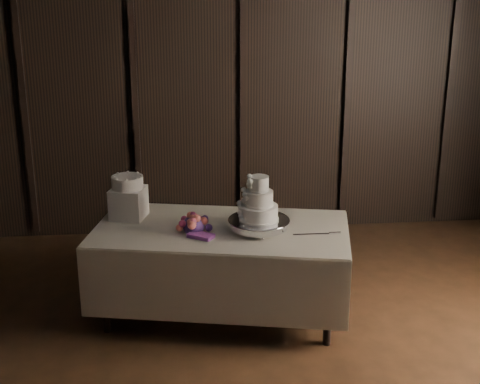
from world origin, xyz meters
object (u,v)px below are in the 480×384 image
(bouquet, at_px, (194,224))
(wedding_cake, at_px, (256,203))
(small_cake, at_px, (127,182))
(display_table, at_px, (221,268))
(cake_stand, at_px, (259,225))
(box_pedestal, at_px, (129,203))

(bouquet, bearing_deg, wedding_cake, -3.94)
(small_cake, bearing_deg, bouquet, -36.78)
(display_table, relative_size, wedding_cake, 6.18)
(display_table, height_order, bouquet, bouquet)
(cake_stand, xyz_separation_m, wedding_cake, (-0.03, -0.01, 0.18))
(wedding_cake, distance_m, bouquet, 0.51)
(box_pedestal, xyz_separation_m, small_cake, (0.00, 0.00, 0.18))
(bouquet, bearing_deg, small_cake, 143.22)
(wedding_cake, bearing_deg, box_pedestal, 143.88)
(display_table, bearing_deg, wedding_cake, -9.95)
(bouquet, height_order, box_pedestal, box_pedestal)
(cake_stand, distance_m, small_cake, 1.13)
(cake_stand, xyz_separation_m, small_cake, (-1.02, 0.40, 0.26))
(display_table, height_order, small_cake, small_cake)
(display_table, bearing_deg, box_pedestal, 169.10)
(display_table, xyz_separation_m, wedding_cake, (0.26, -0.11, 0.57))
(wedding_cake, bearing_deg, bouquet, 162.75)
(bouquet, bearing_deg, cake_stand, -2.08)
(display_table, bearing_deg, cake_stand, -5.54)
(display_table, distance_m, wedding_cake, 0.64)
(cake_stand, bearing_deg, box_pedestal, 158.41)
(box_pedestal, bearing_deg, wedding_cake, -22.81)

